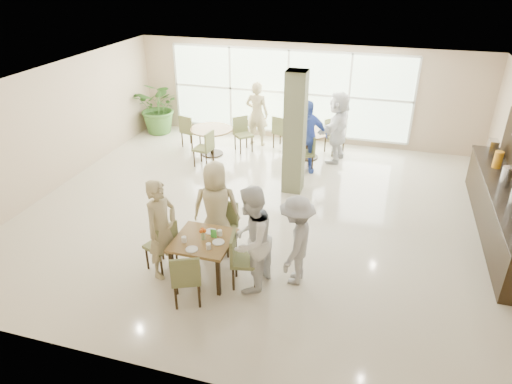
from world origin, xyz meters
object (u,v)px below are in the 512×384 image
(main_table, at_px, (204,244))
(adult_a, at_px, (306,137))
(round_table_left, at_px, (212,134))
(teen_far, at_px, (216,208))
(potted_plant, at_px, (160,107))
(adult_b, at_px, (338,127))
(round_table_right, at_px, (308,137))
(adult_standing, at_px, (257,114))
(teen_right, at_px, (251,240))
(teen_standing, at_px, (296,241))
(teen_left, at_px, (162,229))
(buffet_counter, at_px, (501,208))

(main_table, height_order, adult_a, adult_a)
(round_table_left, relative_size, teen_far, 0.65)
(main_table, bearing_deg, potted_plant, 122.33)
(teen_far, height_order, adult_b, adult_b)
(round_table_left, distance_m, round_table_right, 2.63)
(adult_b, bearing_deg, adult_standing, -92.17)
(teen_right, xyz_separation_m, teen_standing, (0.67, 0.36, -0.13))
(potted_plant, bearing_deg, teen_far, -54.44)
(round_table_right, bearing_deg, teen_standing, -81.70)
(main_table, xyz_separation_m, adult_a, (0.82, 4.75, 0.27))
(adult_standing, bearing_deg, teen_right, 108.18)
(main_table, relative_size, adult_standing, 0.52)
(main_table, bearing_deg, teen_far, 95.56)
(teen_standing, xyz_separation_m, adult_b, (-0.02, 5.33, 0.14))
(teen_standing, relative_size, adult_b, 0.85)
(main_table, distance_m, round_table_right, 5.67)
(round_table_right, relative_size, adult_b, 0.60)
(teen_far, xyz_separation_m, teen_right, (0.92, -0.88, 0.04))
(round_table_right, xyz_separation_m, teen_right, (0.11, -5.67, 0.34))
(adult_standing, bearing_deg, main_table, 100.83)
(teen_right, height_order, adult_standing, adult_standing)
(teen_standing, bearing_deg, teen_left, -76.32)
(teen_left, bearing_deg, round_table_right, 2.40)
(potted_plant, distance_m, teen_standing, 8.12)
(teen_far, relative_size, adult_a, 0.95)
(adult_a, distance_m, adult_standing, 2.21)
(teen_left, height_order, teen_standing, teen_left)
(teen_far, xyz_separation_m, adult_standing, (-0.78, 5.34, 0.04))
(main_table, xyz_separation_m, teen_left, (-0.69, -0.10, 0.23))
(round_table_right, distance_m, teen_left, 5.91)
(main_table, bearing_deg, adult_a, 80.17)
(adult_a, bearing_deg, teen_standing, -101.94)
(round_table_right, bearing_deg, main_table, -97.39)
(potted_plant, distance_m, teen_far, 6.72)
(potted_plant, height_order, teen_left, teen_left)
(teen_right, bearing_deg, adult_standing, -155.28)
(round_table_right, xyz_separation_m, potted_plant, (-4.72, 0.68, 0.23))
(teen_left, bearing_deg, adult_b, -4.41)
(buffet_counter, xyz_separation_m, adult_standing, (-5.92, 3.24, 0.37))
(adult_a, height_order, adult_b, adult_b)
(round_table_left, height_order, teen_standing, teen_standing)
(round_table_left, xyz_separation_m, adult_standing, (0.99, 1.06, 0.34))
(round_table_left, distance_m, teen_left, 5.35)
(round_table_left, distance_m, buffet_counter, 7.24)
(adult_a, bearing_deg, adult_b, 32.85)
(adult_standing, bearing_deg, round_table_left, 49.99)
(buffet_counter, bearing_deg, main_table, -149.87)
(teen_left, relative_size, adult_a, 0.96)
(round_table_left, bearing_deg, main_table, -70.14)
(adult_standing, bearing_deg, round_table_right, 163.86)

